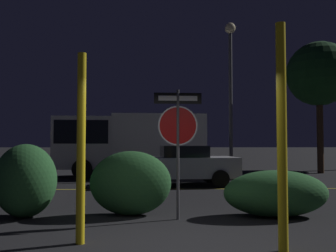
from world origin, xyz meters
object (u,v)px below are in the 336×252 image
object	(u,v)px
stop_sign	(178,127)
tree_0	(319,74)
hedge_bush_1	(25,181)
street_lamp	(230,73)
yellow_pole_left	(81,147)
passing_car_2	(181,165)
hedge_bush_3	(276,193)
hedge_bush_2	(131,183)
delivery_truck	(126,141)
yellow_pole_right	(282,136)

from	to	relation	value
stop_sign	tree_0	xyz separation A→B (m)	(7.81, 11.14, 3.17)
hedge_bush_1	street_lamp	xyz separation A→B (m)	(5.98, 8.88, 3.92)
yellow_pole_left	passing_car_2	size ratio (longest dim) A/B	0.69
street_lamp	hedge_bush_1	bearing A→B (deg)	-123.96
hedge_bush_1	passing_car_2	world-z (taller)	hedge_bush_1
hedge_bush_3	tree_0	size ratio (longest dim) A/B	0.32
yellow_pole_left	tree_0	world-z (taller)	tree_0
yellow_pole_left	hedge_bush_2	world-z (taller)	yellow_pole_left
hedge_bush_1	delivery_truck	world-z (taller)	delivery_truck
yellow_pole_left	hedge_bush_1	bearing A→B (deg)	126.98
stop_sign	hedge_bush_2	xyz separation A→B (m)	(-0.96, 0.45, -1.15)
stop_sign	hedge_bush_3	xyz separation A→B (m)	(2.02, 0.21, -1.34)
yellow_pole_right	tree_0	distance (m)	15.25
hedge_bush_1	passing_car_2	size ratio (longest dim) A/B	0.36
hedge_bush_2	tree_0	distance (m)	14.49
delivery_truck	street_lamp	world-z (taller)	street_lamp
yellow_pole_right	hedge_bush_3	xyz separation A→B (m)	(0.69, 2.45, -1.13)
hedge_bush_1	delivery_truck	bearing A→B (deg)	81.90
stop_sign	yellow_pole_right	size ratio (longest dim) A/B	0.80
hedge_bush_2	hedge_bush_3	bearing A→B (deg)	-4.59
hedge_bush_1	hedge_bush_3	size ratio (longest dim) A/B	0.69
stop_sign	street_lamp	size ratio (longest dim) A/B	0.37
stop_sign	yellow_pole_right	world-z (taller)	yellow_pole_right
hedge_bush_1	hedge_bush_3	distance (m)	5.12
yellow_pole_left	street_lamp	distance (m)	12.21
hedge_bush_2	delivery_truck	distance (m)	9.08
passing_car_2	hedge_bush_1	bearing A→B (deg)	144.01
stop_sign	hedge_bush_2	size ratio (longest dim) A/B	1.51
passing_car_2	street_lamp	distance (m)	5.61
stop_sign	street_lamp	distance (m)	10.02
hedge_bush_1	tree_0	xyz separation A→B (m)	(10.90, 10.86, 4.25)
hedge_bush_3	delivery_truck	xyz separation A→B (m)	(-3.80, 9.23, 1.12)
delivery_truck	yellow_pole_left	bearing A→B (deg)	177.89
street_lamp	tree_0	distance (m)	5.31
yellow_pole_right	tree_0	xyz separation A→B (m)	(6.48, 13.38, 3.39)
passing_car_2	street_lamp	world-z (taller)	street_lamp
stop_sign	delivery_truck	distance (m)	9.61
stop_sign	yellow_pole_right	distance (m)	2.61
hedge_bush_3	delivery_truck	size ratio (longest dim) A/B	0.32
yellow_pole_left	yellow_pole_right	size ratio (longest dim) A/B	0.90
hedge_bush_1	tree_0	bearing A→B (deg)	44.91
stop_sign	hedge_bush_2	world-z (taller)	stop_sign
yellow_pole_left	hedge_bush_3	bearing A→B (deg)	28.51
delivery_truck	hedge_bush_2	bearing A→B (deg)	-178.02
yellow_pole_left	yellow_pole_right	bearing A→B (deg)	-9.80
passing_car_2	tree_0	world-z (taller)	tree_0
passing_car_2	yellow_pole_left	bearing A→B (deg)	161.13
stop_sign	passing_car_2	bearing A→B (deg)	82.59
passing_car_2	delivery_truck	size ratio (longest dim) A/B	0.62
yellow_pole_left	hedge_bush_2	distance (m)	2.40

